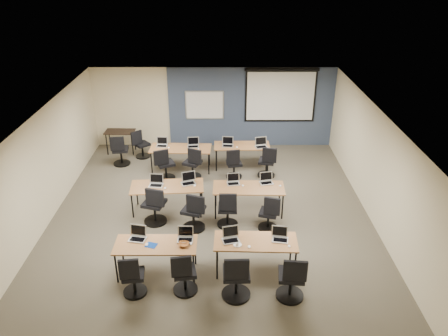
{
  "coord_description": "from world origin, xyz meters",
  "views": [
    {
      "loc": [
        0.3,
        -9.47,
        6.02
      ],
      "look_at": [
        0.33,
        0.4,
        1.12
      ],
      "focal_mm": 35.0,
      "sensor_mm": 36.0,
      "label": 1
    }
  ],
  "objects_px": {
    "training_table_front_right": "(256,243)",
    "laptop_8": "(162,144)",
    "laptop_3": "(280,236)",
    "task_chair_7": "(269,216)",
    "projector_screen": "(281,93)",
    "laptop_0": "(138,236)",
    "training_table_front_left": "(156,246)",
    "laptop_6": "(233,181)",
    "task_chair_6": "(228,212)",
    "task_chair_8": "(165,167)",
    "laptop_4": "(156,183)",
    "task_chair_4": "(155,208)",
    "training_table_back_left": "(181,149)",
    "training_table_mid_left": "(167,187)",
    "utility_table": "(120,134)",
    "task_chair_10": "(234,166)",
    "laptop_7": "(266,180)",
    "laptop_10": "(228,144)",
    "task_chair_1": "(184,276)",
    "laptop_11": "(261,144)",
    "spare_chair_b": "(120,153)",
    "laptop_2": "(231,237)",
    "task_chair_11": "(267,164)",
    "laptop_5": "(188,180)",
    "training_table_back_right": "(242,147)",
    "spare_chair_a": "(141,146)",
    "laptop_1": "(185,236)",
    "task_chair_0": "(133,279)",
    "task_chair_2": "(236,280)",
    "whiteboard": "(205,105)",
    "task_chair_3": "(292,281)",
    "task_chair_9": "(193,166)",
    "task_chair_5": "(194,215)",
    "training_table_mid_right": "(249,189)"
  },
  "relations": [
    {
      "from": "whiteboard",
      "to": "utility_table",
      "type": "xyz_separation_m",
      "value": [
        -2.78,
        -0.55,
        -0.79
      ]
    },
    {
      "from": "whiteboard",
      "to": "task_chair_3",
      "type": "distance_m",
      "value": 7.76
    },
    {
      "from": "projector_screen",
      "to": "laptop_11",
      "type": "relative_size",
      "value": 6.62
    },
    {
      "from": "training_table_mid_right",
      "to": "laptop_3",
      "type": "distance_m",
      "value": 2.26
    },
    {
      "from": "laptop_1",
      "to": "projector_screen",
      "type": "bearing_deg",
      "value": 68.75
    },
    {
      "from": "whiteboard",
      "to": "task_chair_9",
      "type": "distance_m",
      "value": 2.67
    },
    {
      "from": "training_table_front_left",
      "to": "laptop_5",
      "type": "relative_size",
      "value": 4.67
    },
    {
      "from": "training_table_back_left",
      "to": "laptop_0",
      "type": "relative_size",
      "value": 5.33
    },
    {
      "from": "training_table_mid_left",
      "to": "utility_table",
      "type": "xyz_separation_m",
      "value": [
        -1.97,
        3.69,
        -0.02
      ]
    },
    {
      "from": "projector_screen",
      "to": "laptop_3",
      "type": "height_order",
      "value": "projector_screen"
    },
    {
      "from": "task_chair_6",
      "to": "task_chair_8",
      "type": "distance_m",
      "value": 3.04
    },
    {
      "from": "training_table_mid_left",
      "to": "task_chair_3",
      "type": "relative_size",
      "value": 1.79
    },
    {
      "from": "laptop_2",
      "to": "task_chair_11",
      "type": "distance_m",
      "value": 4.36
    },
    {
      "from": "laptop_0",
      "to": "spare_chair_b",
      "type": "relative_size",
      "value": 0.34
    },
    {
      "from": "task_chair_1",
      "to": "spare_chair_a",
      "type": "bearing_deg",
      "value": 96.8
    },
    {
      "from": "laptop_10",
      "to": "task_chair_9",
      "type": "bearing_deg",
      "value": -137.98
    },
    {
      "from": "training_table_back_right",
      "to": "laptop_5",
      "type": "relative_size",
      "value": 4.74
    },
    {
      "from": "laptop_3",
      "to": "task_chair_10",
      "type": "xyz_separation_m",
      "value": [
        -0.85,
        4.09,
        -0.4
      ]
    },
    {
      "from": "laptop_11",
      "to": "training_table_mid_left",
      "type": "bearing_deg",
      "value": -150.3
    },
    {
      "from": "task_chair_0",
      "to": "laptop_4",
      "type": "xyz_separation_m",
      "value": [
        0.05,
        3.14,
        0.4
      ]
    },
    {
      "from": "task_chair_2",
      "to": "laptop_10",
      "type": "height_order",
      "value": "task_chair_2"
    },
    {
      "from": "laptop_1",
      "to": "task_chair_2",
      "type": "height_order",
      "value": "task_chair_2"
    },
    {
      "from": "laptop_0",
      "to": "task_chair_10",
      "type": "relative_size",
      "value": 0.36
    },
    {
      "from": "laptop_7",
      "to": "laptop_11",
      "type": "relative_size",
      "value": 0.92
    },
    {
      "from": "projector_screen",
      "to": "laptop_0",
      "type": "relative_size",
      "value": 7.01
    },
    {
      "from": "laptop_2",
      "to": "task_chair_6",
      "type": "bearing_deg",
      "value": 77.61
    },
    {
      "from": "training_table_front_right",
      "to": "laptop_8",
      "type": "distance_m",
      "value": 5.5
    },
    {
      "from": "task_chair_4",
      "to": "training_table_back_right",
      "type": "bearing_deg",
      "value": 70.96
    },
    {
      "from": "projector_screen",
      "to": "laptop_0",
      "type": "bearing_deg",
      "value": -119.44
    },
    {
      "from": "training_table_back_left",
      "to": "laptop_6",
      "type": "xyz_separation_m",
      "value": [
        1.54,
        -2.24,
        0.11
      ]
    },
    {
      "from": "laptop_10",
      "to": "laptop_0",
      "type": "bearing_deg",
      "value": -105.59
    },
    {
      "from": "projector_screen",
      "to": "laptop_11",
      "type": "distance_m",
      "value": 2.2
    },
    {
      "from": "task_chair_10",
      "to": "training_table_back_right",
      "type": "bearing_deg",
      "value": 60.32
    },
    {
      "from": "laptop_5",
      "to": "task_chair_10",
      "type": "bearing_deg",
      "value": 34.83
    },
    {
      "from": "laptop_0",
      "to": "task_chair_0",
      "type": "bearing_deg",
      "value": -77.06
    },
    {
      "from": "training_table_back_right",
      "to": "spare_chair_a",
      "type": "distance_m",
      "value": 3.32
    },
    {
      "from": "laptop_6",
      "to": "laptop_11",
      "type": "distance_m",
      "value": 2.5
    },
    {
      "from": "task_chair_5",
      "to": "task_chair_8",
      "type": "distance_m",
      "value": 2.77
    },
    {
      "from": "training_table_front_left",
      "to": "task_chair_9",
      "type": "relative_size",
      "value": 1.68
    },
    {
      "from": "task_chair_1",
      "to": "laptop_11",
      "type": "relative_size",
      "value": 2.68
    },
    {
      "from": "laptop_3",
      "to": "task_chair_7",
      "type": "xyz_separation_m",
      "value": [
        -0.07,
        1.4,
        -0.4
      ]
    },
    {
      "from": "laptop_4",
      "to": "task_chair_4",
      "type": "relative_size",
      "value": 0.33
    },
    {
      "from": "task_chair_0",
      "to": "task_chair_4",
      "type": "xyz_separation_m",
      "value": [
        0.08,
        2.51,
        0.04
      ]
    },
    {
      "from": "training_table_front_left",
      "to": "laptop_6",
      "type": "height_order",
      "value": "laptop_6"
    },
    {
      "from": "utility_table",
      "to": "laptop_10",
      "type": "bearing_deg",
      "value": -16.45
    },
    {
      "from": "task_chair_10",
      "to": "training_table_back_left",
      "type": "bearing_deg",
      "value": 150.55
    },
    {
      "from": "whiteboard",
      "to": "laptop_4",
      "type": "bearing_deg",
      "value": -104.47
    },
    {
      "from": "laptop_7",
      "to": "laptop_10",
      "type": "height_order",
      "value": "laptop_10"
    },
    {
      "from": "task_chair_8",
      "to": "task_chair_1",
      "type": "bearing_deg",
      "value": -101.91
    },
    {
      "from": "laptop_1",
      "to": "laptop_11",
      "type": "relative_size",
      "value": 0.89
    }
  ]
}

